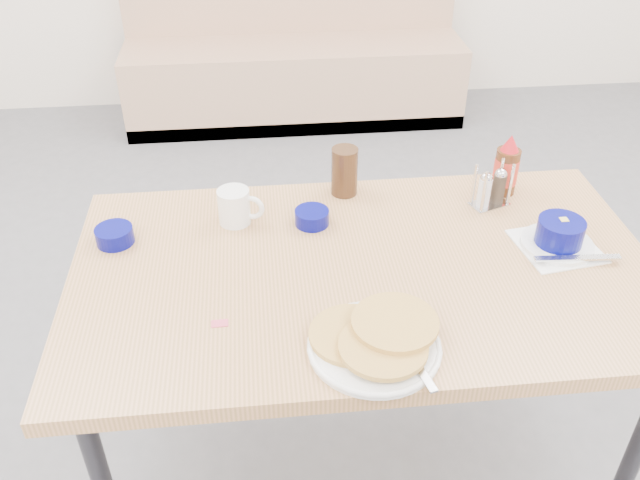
{
  "coord_description": "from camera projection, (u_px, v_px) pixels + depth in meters",
  "views": [
    {
      "loc": [
        -0.24,
        -1.01,
        1.75
      ],
      "look_at": [
        -0.1,
        0.29,
        0.82
      ],
      "focal_mm": 38.0,
      "sensor_mm": 36.0,
      "label": 1
    }
  ],
  "objects": [
    {
      "name": "sugar_wrapper",
      "position": [
        220.0,
        323.0,
        1.45
      ],
      "size": [
        0.04,
        0.02,
        0.0
      ],
      "primitive_type": "cube",
      "rotation": [
        0.0,
        0.0,
        0.03
      ],
      "color": "#D74762",
      "rests_on": "dining_table"
    },
    {
      "name": "butter_bowl",
      "position": [
        312.0,
        217.0,
        1.75
      ],
      "size": [
        0.09,
        0.09,
        0.04
      ],
      "rotation": [
        0.0,
        0.0,
        -0.06
      ],
      "color": "#040762",
      "rests_on": "dining_table"
    },
    {
      "name": "pancake_plate",
      "position": [
        376.0,
        340.0,
        1.38
      ],
      "size": [
        0.27,
        0.28,
        0.05
      ],
      "rotation": [
        0.0,
        0.0,
        -0.09
      ],
      "color": "white",
      "rests_on": "dining_table"
    },
    {
      "name": "booth_bench",
      "position": [
        293.0,
        55.0,
        3.9
      ],
      "size": [
        1.9,
        0.56,
        1.22
      ],
      "color": "tan",
      "rests_on": "ground"
    },
    {
      "name": "grits_setting",
      "position": [
        559.0,
        236.0,
        1.66
      ],
      "size": [
        0.23,
        0.21,
        0.08
      ],
      "rotation": [
        0.0,
        0.0,
        0.15
      ],
      "color": "white",
      "rests_on": "dining_table"
    },
    {
      "name": "syrup_bottle",
      "position": [
        506.0,
        168.0,
        1.85
      ],
      "size": [
        0.07,
        0.07,
        0.17
      ],
      "rotation": [
        0.0,
        0.0,
        -0.26
      ],
      "color": "#47230F",
      "rests_on": "dining_table"
    },
    {
      "name": "dining_table",
      "position": [
        364.0,
        287.0,
        1.65
      ],
      "size": [
        1.4,
        0.8,
        0.76
      ],
      "color": "tan",
      "rests_on": "ground"
    },
    {
      "name": "amber_tumbler",
      "position": [
        344.0,
        171.0,
        1.85
      ],
      "size": [
        0.07,
        0.07,
        0.14
      ],
      "primitive_type": "cylinder",
      "rotation": [
        0.0,
        0.0,
        0.03
      ],
      "color": "#372111",
      "rests_on": "dining_table"
    },
    {
      "name": "creamer_bowl",
      "position": [
        115.0,
        236.0,
        1.68
      ],
      "size": [
        0.09,
        0.09,
        0.04
      ],
      "rotation": [
        0.0,
        0.0,
        -0.3
      ],
      "color": "#040762",
      "rests_on": "dining_table"
    },
    {
      "name": "coffee_mug",
      "position": [
        236.0,
        206.0,
        1.74
      ],
      "size": [
        0.12,
        0.08,
        0.09
      ],
      "rotation": [
        0.0,
        0.0,
        -0.25
      ],
      "color": "white",
      "rests_on": "dining_table"
    },
    {
      "name": "condiment_caddy",
      "position": [
        491.0,
        191.0,
        1.81
      ],
      "size": [
        0.12,
        0.09,
        0.12
      ],
      "rotation": [
        0.0,
        0.0,
        0.35
      ],
      "color": "silver",
      "rests_on": "dining_table"
    }
  ]
}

